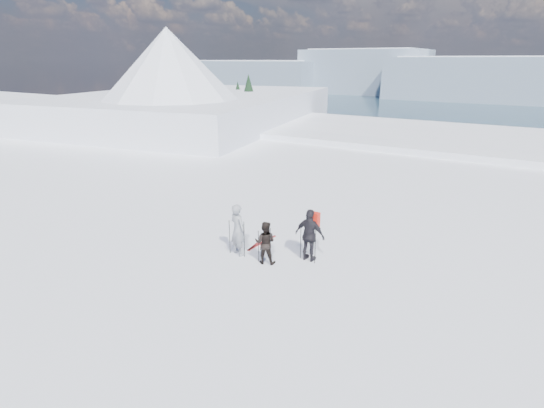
{
  "coord_description": "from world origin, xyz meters",
  "views": [
    {
      "loc": [
        5.09,
        -9.2,
        6.69
      ],
      "look_at": [
        -2.21,
        3.0,
        1.81
      ],
      "focal_mm": 28.0,
      "sensor_mm": 36.0,
      "label": 1
    }
  ],
  "objects_px": {
    "skier_dark": "(265,243)",
    "skis_loose": "(260,242)",
    "skier_pack": "(310,235)",
    "skier_grey": "(238,230)"
  },
  "relations": [
    {
      "from": "skier_dark",
      "to": "skier_pack",
      "type": "relative_size",
      "value": 0.81
    },
    {
      "from": "skier_dark",
      "to": "skier_pack",
      "type": "height_order",
      "value": "skier_pack"
    },
    {
      "from": "skier_pack",
      "to": "skier_grey",
      "type": "bearing_deg",
      "value": 21.73
    },
    {
      "from": "skier_grey",
      "to": "skier_dark",
      "type": "height_order",
      "value": "skier_grey"
    },
    {
      "from": "skier_dark",
      "to": "skis_loose",
      "type": "xyz_separation_m",
      "value": [
        -1.03,
        1.32,
        -0.74
      ]
    },
    {
      "from": "skier_dark",
      "to": "skier_pack",
      "type": "xyz_separation_m",
      "value": [
        1.22,
        0.95,
        0.18
      ]
    },
    {
      "from": "skier_grey",
      "to": "skier_dark",
      "type": "xyz_separation_m",
      "value": [
        1.19,
        -0.08,
        -0.19
      ]
    },
    {
      "from": "skis_loose",
      "to": "skier_dark",
      "type": "bearing_deg",
      "value": -51.98
    },
    {
      "from": "skier_grey",
      "to": "skis_loose",
      "type": "xyz_separation_m",
      "value": [
        0.15,
        1.25,
        -0.93
      ]
    },
    {
      "from": "skier_dark",
      "to": "skis_loose",
      "type": "bearing_deg",
      "value": -70.76
    }
  ]
}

